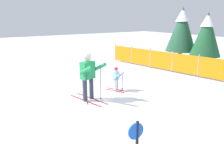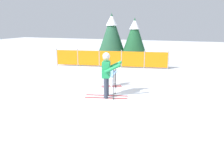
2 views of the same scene
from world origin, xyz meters
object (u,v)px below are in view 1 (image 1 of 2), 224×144
object	(u,v)px
conifer_far	(182,28)
skier_child	(116,77)
safety_fence	(161,60)
conifer_near	(207,33)
skier_adult	(88,72)

from	to	relation	value
conifer_far	skier_child	bearing A→B (deg)	-70.96
skier_child	safety_fence	size ratio (longest dim) A/B	0.13
conifer_far	conifer_near	distance (m)	1.83
safety_fence	conifer_near	world-z (taller)	conifer_near
skier_child	conifer_far	size ratio (longest dim) A/B	0.27
safety_fence	conifer_far	world-z (taller)	conifer_far
conifer_far	conifer_near	world-z (taller)	conifer_far
skier_adult	conifer_near	bearing A→B (deg)	83.14
safety_fence	conifer_far	bearing A→B (deg)	107.13
conifer_near	conifer_far	bearing A→B (deg)	-179.61
skier_adult	conifer_far	world-z (taller)	conifer_far
safety_fence	conifer_far	distance (m)	3.34
skier_adult	conifer_near	distance (m)	8.64
conifer_near	skier_adult	bearing A→B (deg)	-83.80
conifer_near	safety_fence	bearing A→B (deg)	-109.17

